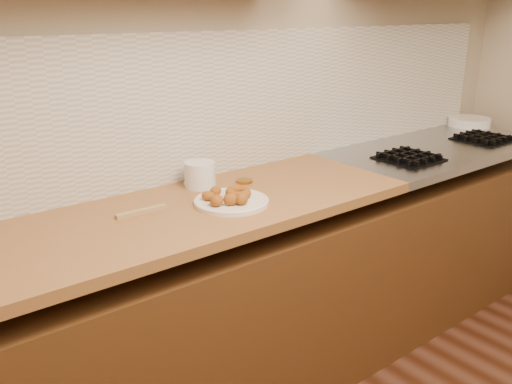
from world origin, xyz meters
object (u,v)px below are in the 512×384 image
at_px(donut_plate, 231,202).
at_px(plastic_tub, 200,175).
at_px(plate_stack, 469,122).
at_px(ring_donut, 238,193).

distance_m(donut_plate, plastic_tub, 0.24).
bearing_deg(plastic_tub, plate_stack, -0.00).
xyz_separation_m(donut_plate, plate_stack, (1.96, 0.24, 0.02)).
height_order(donut_plate, ring_donut, ring_donut).
bearing_deg(plate_stack, ring_donut, -173.19).
relative_size(donut_plate, ring_donut, 2.84).
height_order(donut_plate, plate_stack, plate_stack).
bearing_deg(donut_plate, plate_stack, 6.96).
bearing_deg(plastic_tub, ring_donut, -84.78).
distance_m(ring_donut, plate_stack, 1.94).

